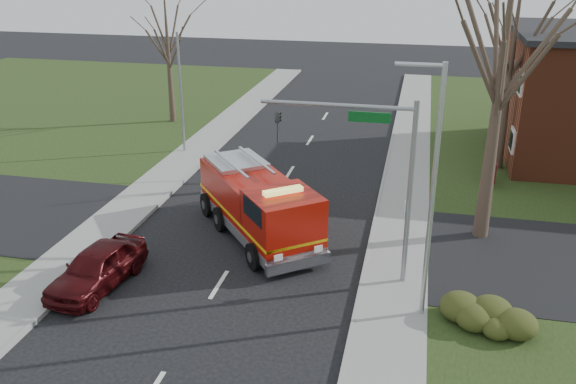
# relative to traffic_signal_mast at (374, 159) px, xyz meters

# --- Properties ---
(ground) EXTENTS (120.00, 120.00, 0.00)m
(ground) POSITION_rel_traffic_signal_mast_xyz_m (-5.21, -1.50, -4.71)
(ground) COLOR black
(ground) RESTS_ON ground
(sidewalk_right) EXTENTS (2.40, 80.00, 0.15)m
(sidewalk_right) POSITION_rel_traffic_signal_mast_xyz_m (0.99, -1.50, -4.63)
(sidewalk_right) COLOR gray
(sidewalk_right) RESTS_ON ground
(sidewalk_left) EXTENTS (2.40, 80.00, 0.15)m
(sidewalk_left) POSITION_rel_traffic_signal_mast_xyz_m (-11.41, -1.50, -4.63)
(sidewalk_left) COLOR gray
(sidewalk_left) RESTS_ON ground
(health_center_sign) EXTENTS (0.12, 2.00, 1.40)m
(health_center_sign) POSITION_rel_traffic_signal_mast_xyz_m (5.29, 11.00, -3.83)
(health_center_sign) COLOR #471110
(health_center_sign) RESTS_ON ground
(hedge_corner) EXTENTS (2.80, 2.00, 0.90)m
(hedge_corner) POSITION_rel_traffic_signal_mast_xyz_m (3.79, -2.50, -4.13)
(hedge_corner) COLOR #2C3714
(hedge_corner) RESTS_ON lawn_right
(bare_tree_near) EXTENTS (6.00, 6.00, 12.00)m
(bare_tree_near) POSITION_rel_traffic_signal_mast_xyz_m (4.29, 4.50, 2.71)
(bare_tree_near) COLOR #392C21
(bare_tree_near) RESTS_ON ground
(bare_tree_far) EXTENTS (5.25, 5.25, 10.50)m
(bare_tree_far) POSITION_rel_traffic_signal_mast_xyz_m (5.79, 13.50, 1.78)
(bare_tree_far) COLOR #392C21
(bare_tree_far) RESTS_ON ground
(bare_tree_left) EXTENTS (4.50, 4.50, 9.00)m
(bare_tree_left) POSITION_rel_traffic_signal_mast_xyz_m (-15.21, 18.50, 0.86)
(bare_tree_left) COLOR #392C21
(bare_tree_left) RESTS_ON ground
(traffic_signal_mast) EXTENTS (5.29, 0.18, 6.80)m
(traffic_signal_mast) POSITION_rel_traffic_signal_mast_xyz_m (0.00, 0.00, 0.00)
(traffic_signal_mast) COLOR gray
(traffic_signal_mast) RESTS_ON ground
(streetlight_pole) EXTENTS (1.48, 0.16, 8.40)m
(streetlight_pole) POSITION_rel_traffic_signal_mast_xyz_m (1.93, -2.00, -0.16)
(streetlight_pole) COLOR #B7BABF
(streetlight_pole) RESTS_ON ground
(utility_pole_far) EXTENTS (0.14, 0.14, 7.00)m
(utility_pole_far) POSITION_rel_traffic_signal_mast_xyz_m (-12.01, 12.50, -1.21)
(utility_pole_far) COLOR gray
(utility_pole_far) RESTS_ON ground
(fire_engine) EXTENTS (6.64, 7.48, 3.03)m
(fire_engine) POSITION_rel_traffic_signal_mast_xyz_m (-4.79, 2.63, -3.34)
(fire_engine) COLOR #970F06
(fire_engine) RESTS_ON ground
(parked_car_maroon) EXTENTS (2.37, 4.63, 1.51)m
(parked_car_maroon) POSITION_rel_traffic_signal_mast_xyz_m (-9.41, -2.50, -3.95)
(parked_car_maroon) COLOR #3B090B
(parked_car_maroon) RESTS_ON ground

